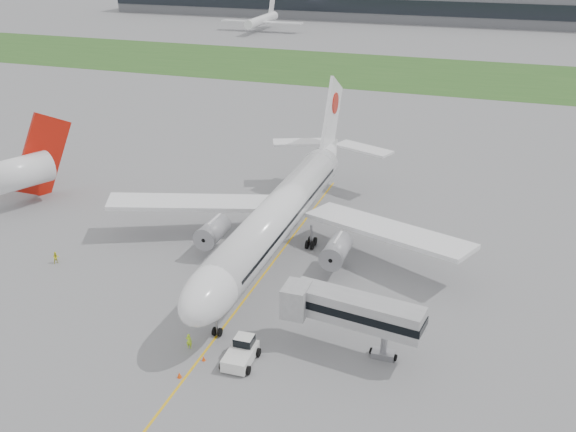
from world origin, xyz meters
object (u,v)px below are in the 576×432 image
(pushback_tug, at_px, (241,352))
(airliner, at_px, (282,210))
(ground_crew_near, at_px, (189,341))
(neighbor_aircraft, at_px, (20,171))
(jet_bridge, at_px, (348,309))

(pushback_tug, bearing_deg, airliner, 97.74)
(pushback_tug, relative_size, ground_crew_near, 2.64)
(pushback_tug, distance_m, ground_crew_near, 5.63)
(pushback_tug, height_order, ground_crew_near, pushback_tug)
(neighbor_aircraft, bearing_deg, pushback_tug, -4.05)
(neighbor_aircraft, bearing_deg, jet_bridge, 4.55)
(airliner, relative_size, jet_bridge, 3.90)
(pushback_tug, xyz_separation_m, jet_bridge, (9.05, 4.85, 3.66))
(jet_bridge, xyz_separation_m, neighbor_aircraft, (-53.94, 19.43, 0.72))
(ground_crew_near, bearing_deg, airliner, -101.41)
(pushback_tug, distance_m, jet_bridge, 10.90)
(pushback_tug, height_order, neighbor_aircraft, neighbor_aircraft)
(ground_crew_near, relative_size, neighbor_aircraft, 0.10)
(airliner, xyz_separation_m, ground_crew_near, (-1.70, -22.71, -4.83))
(pushback_tug, xyz_separation_m, ground_crew_near, (-5.63, 0.18, -0.18))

